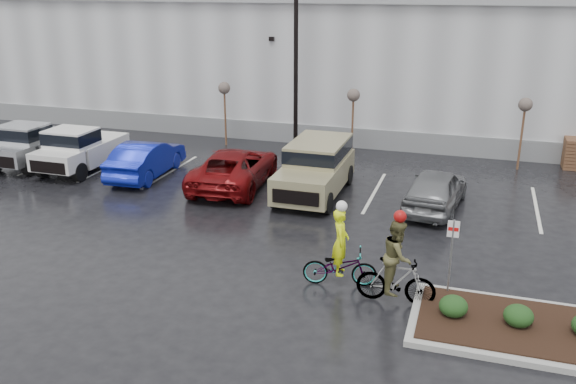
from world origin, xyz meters
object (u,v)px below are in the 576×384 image
(sapling_east, at_px, (525,109))
(suv_tan, at_px, (315,170))
(sapling_mid, at_px, (353,99))
(cyclist_hivis, at_px, (340,259))
(cyclist_olive, at_px, (397,270))
(fire_lane_sign, at_px, (452,249))
(sapling_west, at_px, (224,91))
(lamppost, at_px, (296,34))
(car_blue, at_px, (146,159))
(car_grey, at_px, (436,189))
(car_red, at_px, (235,168))
(pickup_silver, at_px, (38,142))
(pickup_white, at_px, (85,146))

(sapling_east, xyz_separation_m, suv_tan, (-7.70, -6.03, -1.70))
(sapling_mid, bearing_deg, cyclist_hivis, -79.45)
(cyclist_hivis, xyz_separation_m, cyclist_olive, (1.60, -0.53, 0.17))
(suv_tan, bearing_deg, fire_lane_sign, -50.92)
(sapling_west, bearing_deg, cyclist_hivis, -55.49)
(sapling_east, xyz_separation_m, cyclist_olive, (-3.48, -13.50, -1.81))
(lamppost, height_order, sapling_mid, lamppost)
(sapling_mid, xyz_separation_m, car_blue, (-7.66, -5.84, -1.96))
(car_grey, bearing_deg, suv_tan, 5.42)
(car_red, height_order, suv_tan, suv_tan)
(lamppost, relative_size, cyclist_olive, 3.60)
(sapling_east, xyz_separation_m, car_red, (-11.08, -5.92, -1.95))
(sapling_east, height_order, cyclist_olive, sapling_east)
(car_red, xyz_separation_m, cyclist_olive, (7.60, -7.58, 0.15))
(fire_lane_sign, relative_size, suv_tan, 0.43)
(sapling_east, relative_size, pickup_silver, 0.62)
(sapling_west, xyz_separation_m, suv_tan, (6.30, -6.03, -1.70))
(lamppost, relative_size, pickup_white, 1.77)
(car_blue, height_order, cyclist_hivis, cyclist_hivis)
(suv_tan, relative_size, cyclist_hivis, 2.08)
(fire_lane_sign, bearing_deg, lamppost, 123.46)
(sapling_east, height_order, pickup_white, sapling_east)
(pickup_white, distance_m, suv_tan, 10.68)
(suv_tan, bearing_deg, sapling_west, 136.26)
(cyclist_hivis, height_order, cyclist_olive, cyclist_olive)
(pickup_silver, bearing_deg, suv_tan, -2.45)
(car_blue, bearing_deg, pickup_white, -8.84)
(cyclist_hivis, bearing_deg, fire_lane_sign, -97.72)
(pickup_white, height_order, car_red, pickup_white)
(car_red, relative_size, suv_tan, 1.09)
(pickup_white, distance_m, car_grey, 15.28)
(sapling_mid, relative_size, fire_lane_sign, 1.45)
(pickup_silver, height_order, car_blue, pickup_silver)
(lamppost, xyz_separation_m, car_blue, (-5.16, -4.84, -4.92))
(sapling_west, distance_m, car_blue, 6.27)
(car_blue, relative_size, car_grey, 1.05)
(sapling_east, height_order, car_grey, sapling_east)
(car_red, xyz_separation_m, car_grey, (7.99, -0.21, -0.02))
(sapling_east, height_order, car_blue, sapling_east)
(pickup_silver, relative_size, cyclist_hivis, 2.12)
(car_red, distance_m, car_grey, 7.99)
(sapling_mid, bearing_deg, lamppost, -158.20)
(sapling_mid, bearing_deg, suv_tan, -91.87)
(sapling_west, bearing_deg, sapling_mid, 0.00)
(fire_lane_sign, bearing_deg, cyclist_hivis, -176.67)
(sapling_mid, bearing_deg, car_grey, -54.27)
(fire_lane_sign, height_order, pickup_white, fire_lane_sign)
(lamppost, xyz_separation_m, cyclist_hivis, (4.92, -11.97, -4.93))
(pickup_silver, xyz_separation_m, cyclist_olive, (17.43, -8.03, -0.06))
(fire_lane_sign, distance_m, cyclist_olive, 1.54)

